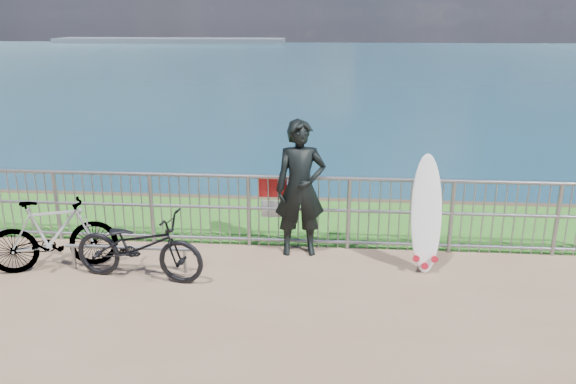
# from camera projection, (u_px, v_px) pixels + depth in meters

# --- Properties ---
(grass_strip) EXTENTS (120.00, 120.00, 0.00)m
(grass_strip) POSITION_uv_depth(u_px,v_px,m) (288.00, 220.00, 9.63)
(grass_strip) COLOR #2A711F
(grass_strip) RESTS_ON ground
(seascape) EXTENTS (260.00, 260.00, 5.00)m
(seascape) POSITION_uv_depth(u_px,v_px,m) (171.00, 43.00, 151.84)
(seascape) COLOR brown
(seascape) RESTS_ON ground
(railing) EXTENTS (10.06, 0.10, 1.13)m
(railing) POSITION_uv_depth(u_px,v_px,m) (283.00, 210.00, 8.41)
(railing) COLOR gray
(railing) RESTS_ON ground
(surfer) EXTENTS (0.79, 0.57, 1.99)m
(surfer) POSITION_uv_depth(u_px,v_px,m) (300.00, 189.00, 8.06)
(surfer) COLOR black
(surfer) RESTS_ON ground
(surfboard) EXTENTS (0.46, 0.41, 1.62)m
(surfboard) POSITION_uv_depth(u_px,v_px,m) (426.00, 218.00, 7.61)
(surfboard) COLOR white
(surfboard) RESTS_ON ground
(bicycle_near) EXTENTS (1.85, 0.84, 0.94)m
(bicycle_near) POSITION_uv_depth(u_px,v_px,m) (139.00, 246.00, 7.40)
(bicycle_near) COLOR black
(bicycle_near) RESTS_ON ground
(bicycle_far) EXTENTS (1.75, 1.05, 1.01)m
(bicycle_far) POSITION_uv_depth(u_px,v_px,m) (53.00, 235.00, 7.67)
(bicycle_far) COLOR black
(bicycle_far) RESTS_ON ground
(bike_rack) EXTENTS (1.77, 0.05, 0.37)m
(bike_rack) POSITION_uv_depth(u_px,v_px,m) (128.00, 250.00, 7.68)
(bike_rack) COLOR gray
(bike_rack) RESTS_ON ground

